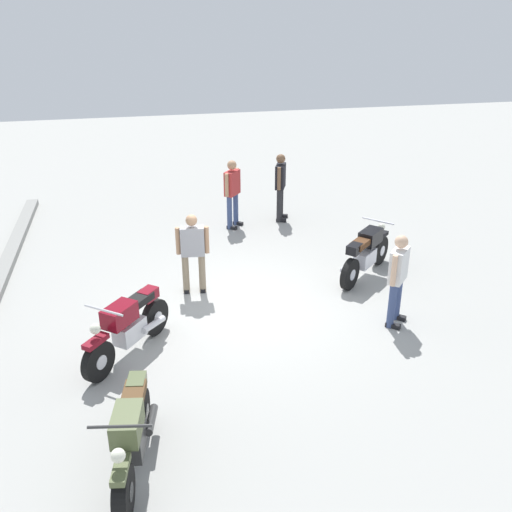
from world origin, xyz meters
TOP-DOWN VIEW (x-y plane):
  - ground_plane at (0.00, 0.00)m, footprint 40.00×40.00m
  - motorcycle_black_cruiser at (0.69, -2.76)m, footprint 1.50×1.62m
  - motorcycle_olive_vintage at (-3.69, 2.06)m, footprint 1.95×0.78m
  - motorcycle_maroon_cruiser at (-1.20, 2.06)m, footprint 1.71×1.40m
  - person_in_red_shirt at (4.08, -0.60)m, footprint 0.58×0.52m
  - person_in_gray_shirt at (0.73, 0.78)m, footprint 0.35×0.64m
  - person_in_black_shirt at (4.33, -1.90)m, footprint 0.65×0.45m
  - person_in_white_shirt at (-1.20, -2.52)m, footprint 0.56×0.54m

SIDE VIEW (x-z plane):
  - ground_plane at x=0.00m, z-range 0.00..0.00m
  - motorcycle_olive_vintage at x=-3.69m, z-range -0.05..1.02m
  - motorcycle_black_cruiser at x=0.69m, z-range -0.02..1.06m
  - motorcycle_maroon_cruiser at x=-1.20m, z-range -0.02..1.06m
  - person_in_gray_shirt at x=0.73m, z-range 0.10..1.72m
  - person_in_white_shirt at x=-1.20m, z-range 0.12..1.79m
  - person_in_red_shirt at x=4.08m, z-range 0.13..1.84m
  - person_in_black_shirt at x=4.33m, z-range 0.13..1.87m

